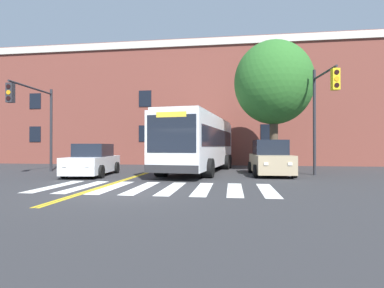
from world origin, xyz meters
TOP-DOWN VIEW (x-y plane):
  - ground_plane at (0.00, 0.00)m, footprint 120.00×120.00m
  - crosswalk at (0.79, 1.10)m, footprint 8.80×3.61m
  - lane_line_yellow_inner at (-1.50, 15.10)m, footprint 0.12×36.00m
  - lane_line_yellow_outer at (-1.34, 15.10)m, footprint 0.12×36.00m
  - city_bus at (1.60, 8.51)m, footprint 3.98×11.09m
  - car_white_near_lane at (-3.90, 5.44)m, footprint 2.41×4.69m
  - car_tan_far_lane at (5.71, 6.98)m, footprint 2.27×4.54m
  - car_red_behind_bus at (3.08, 18.57)m, footprint 2.32×4.70m
  - traffic_light_near_corner at (8.25, 6.20)m, footprint 0.52×2.86m
  - traffic_light_far_corner at (-7.72, 5.99)m, footprint 0.48×4.06m
  - street_tree_curbside_large at (6.24, 9.40)m, footprint 6.84×6.77m
  - building_facade at (1.33, 19.33)m, footprint 38.73×8.67m

SIDE VIEW (x-z plane):
  - ground_plane at x=0.00m, z-range 0.00..0.00m
  - lane_line_yellow_inner at x=-1.50m, z-range 0.00..0.01m
  - lane_line_yellow_outer at x=-1.34m, z-range 0.00..0.01m
  - crosswalk at x=0.79m, z-range 0.00..0.01m
  - car_red_behind_bus at x=3.08m, z-range -0.07..1.60m
  - car_white_near_lane at x=-3.90m, z-range -0.07..1.65m
  - car_tan_far_lane at x=5.71m, z-range -0.10..1.84m
  - city_bus at x=1.60m, z-range 0.14..3.54m
  - traffic_light_far_corner at x=-7.72m, z-range 1.00..6.22m
  - traffic_light_near_corner at x=8.25m, z-range 0.92..6.75m
  - building_facade at x=1.33m, z-range 0.00..10.79m
  - street_tree_curbside_large at x=6.24m, z-range 1.46..9.72m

